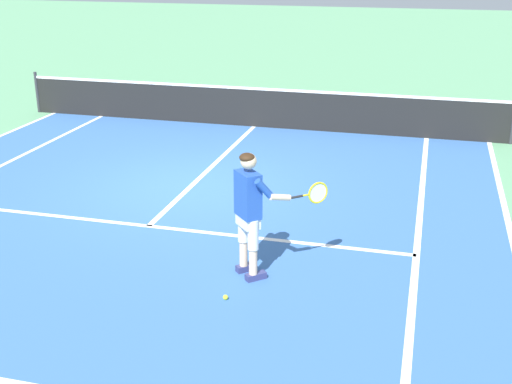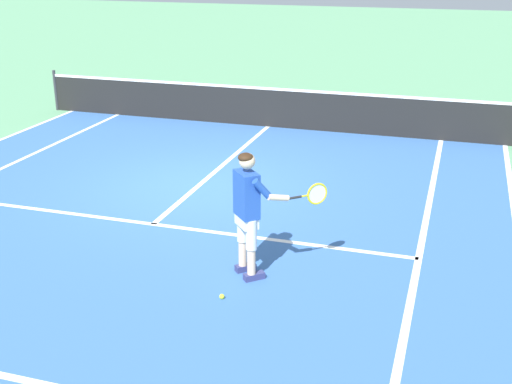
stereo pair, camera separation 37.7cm
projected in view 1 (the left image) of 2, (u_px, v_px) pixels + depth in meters
ground_plane at (190, 187)px, 12.11m from camera, size 80.00×80.00×0.00m
court_inner_surface at (176, 200)px, 11.46m from camera, size 10.98×10.86×0.00m
line_service at (149, 226)px, 10.40m from camera, size 8.23×0.10×0.01m
line_centre_service at (213, 165)px, 13.30m from camera, size 0.10×6.40×0.01m
line_singles_right at (419, 224)px, 10.47m from camera, size 0.10×10.46×0.01m
line_doubles_right at (511, 233)px, 10.13m from camera, size 0.10×10.46×0.01m
tennis_net at (254, 107)px, 16.02m from camera, size 11.96×0.08×1.07m
tennis_player at (250, 207)px, 8.50m from camera, size 1.17×0.71×1.71m
tennis_ball_near_feet at (226, 297)px, 8.22m from camera, size 0.07×0.07×0.07m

